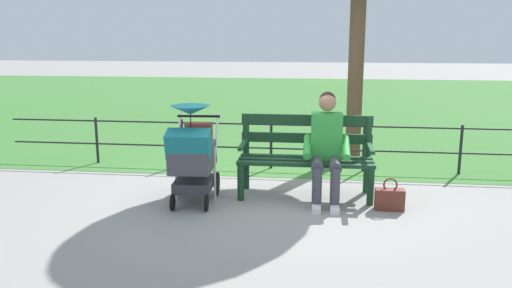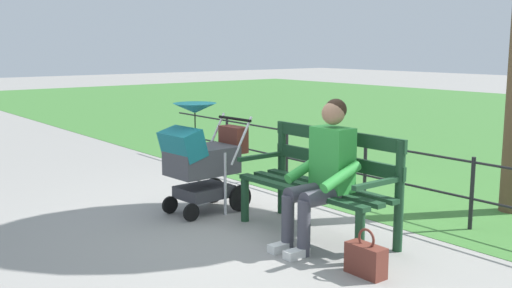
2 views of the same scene
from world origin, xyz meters
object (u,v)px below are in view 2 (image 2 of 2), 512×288
Objects in this scene: person_on_bench at (323,169)px; stroller at (201,157)px; handbag at (366,259)px; park_bench at (322,178)px.

stroller is (1.52, 0.26, -0.08)m from person_on_bench.
person_on_bench is at bearing -18.39° from handbag.
stroller is at bearing 20.66° from park_bench.
park_bench is 0.36m from person_on_bench.
stroller is 2.27m from handbag.
handbag is at bearing 154.22° from park_bench.
handbag is at bearing -179.43° from stroller.
park_bench is 1.39× the size of stroller.
handbag is (-0.95, 0.46, -0.40)m from park_bench.
park_bench is at bearing -159.34° from stroller.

